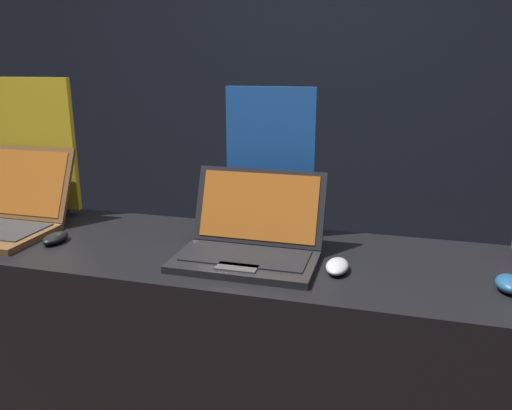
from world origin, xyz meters
TOP-DOWN VIEW (x-y plane):
  - wall_back at (0.00, 2.01)m, footprint 8.00×0.05m
  - display_counter at (0.00, 0.28)m, footprint 2.26×0.55m
  - laptop_front at (-0.88, 0.26)m, footprint 0.39×0.37m
  - mouse_front at (-0.63, 0.20)m, footprint 0.06×0.10m
  - promo_stand_front at (-0.88, 0.47)m, footprint 0.32×0.07m
  - laptop_middle at (-0.00, 0.24)m, footprint 0.40×0.32m
  - mouse_middle at (0.26, 0.21)m, footprint 0.06×0.11m
  - promo_stand_middle at (-0.00, 0.47)m, footprint 0.29×0.07m
  - mouse_back at (0.68, 0.20)m, footprint 0.07×0.09m

SIDE VIEW (x-z plane):
  - display_counter at x=0.00m, z-range 0.00..0.86m
  - mouse_front at x=-0.63m, z-range 0.86..0.89m
  - mouse_middle at x=0.26m, z-range 0.86..0.89m
  - mouse_back at x=0.68m, z-range 0.86..0.90m
  - laptop_middle at x=0.00m, z-range 0.80..1.03m
  - laptop_front at x=-0.88m, z-range 0.79..1.05m
  - promo_stand_middle at x=0.00m, z-range 0.85..1.32m
  - promo_stand_front at x=-0.88m, z-range 0.85..1.35m
  - wall_back at x=0.00m, z-range 0.00..2.80m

